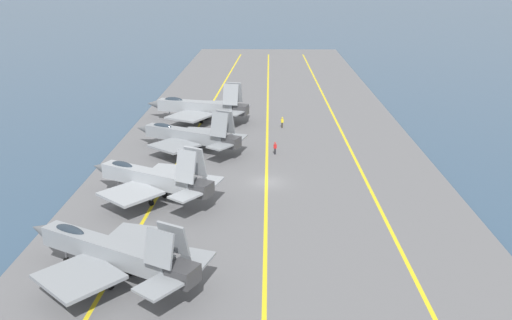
{
  "coord_description": "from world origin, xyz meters",
  "views": [
    {
      "loc": [
        -58.39,
        -0.21,
        23.39
      ],
      "look_at": [
        0.59,
        1.22,
        2.9
      ],
      "focal_mm": 38.0,
      "sensor_mm": 36.0,
      "label": 1
    }
  ],
  "objects": [
    {
      "name": "parked_jet_third",
      "position": [
        11.17,
        10.63,
        2.66
      ],
      "size": [
        12.26,
        16.17,
        6.19
      ],
      "color": "gray",
      "rests_on": "carrier_deck"
    },
    {
      "name": "crew_red_vest",
      "position": [
        10.2,
        -1.09,
        1.33
      ],
      "size": [
        0.33,
        0.42,
        1.69
      ],
      "color": "#232328",
      "rests_on": "carrier_deck"
    },
    {
      "name": "deck_stripe_edge_line",
      "position": [
        0.0,
        11.63,
        0.4
      ],
      "size": [
        206.32,
        7.2,
        0.01
      ],
      "primitive_type": "cube",
      "rotation": [
        0.0,
        0.0,
        -0.03
      ],
      "color": "yellow",
      "rests_on": "carrier_deck"
    },
    {
      "name": "deck_stripe_centerline",
      "position": [
        0.0,
        0.0,
        0.4
      ],
      "size": [
        206.42,
        0.36,
        0.01
      ],
      "primitive_type": "cube",
      "color": "yellow",
      "rests_on": "carrier_deck"
    },
    {
      "name": "deck_stripe_foul_line",
      "position": [
        0.0,
        -11.63,
        0.4
      ],
      "size": [
        206.4,
        3.29,
        0.01
      ],
      "primitive_type": "cube",
      "rotation": [
        0.0,
        0.0,
        0.01
      ],
      "color": "yellow",
      "rests_on": "carrier_deck"
    },
    {
      "name": "ground_plane",
      "position": [
        0.0,
        0.0,
        0.0
      ],
      "size": [
        2000.0,
        2000.0,
        0.0
      ],
      "primitive_type": "plane",
      "color": "#334C66"
    },
    {
      "name": "crew_yellow_vest",
      "position": [
        23.27,
        -2.32,
        1.36
      ],
      "size": [
        0.32,
        0.42,
        1.74
      ],
      "color": "#383328",
      "rests_on": "carrier_deck"
    },
    {
      "name": "parked_jet_fourth",
      "position": [
        26.96,
        11.22,
        2.78
      ],
      "size": [
        14.23,
        17.42,
        6.58
      ],
      "color": "gray",
      "rests_on": "carrier_deck"
    },
    {
      "name": "parked_jet_second",
      "position": [
        -5.62,
        12.08,
        2.95
      ],
      "size": [
        12.3,
        15.3,
        6.58
      ],
      "color": "#93999E",
      "rests_on": "carrier_deck"
    },
    {
      "name": "parked_jet_nearest",
      "position": [
        -21.31,
        12.04,
        2.88
      ],
      "size": [
        12.71,
        16.5,
        5.92
      ],
      "color": "gray",
      "rests_on": "carrier_deck"
    },
    {
      "name": "carrier_deck",
      "position": [
        0.0,
        0.0,
        0.2
      ],
      "size": [
        229.35,
        42.28,
        0.4
      ],
      "primitive_type": "cube",
      "color": "slate",
      "rests_on": "ground"
    }
  ]
}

